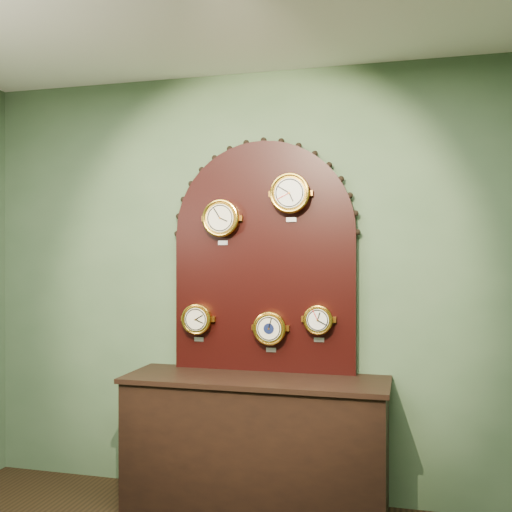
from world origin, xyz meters
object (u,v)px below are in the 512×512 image
(arabic_clock, at_px, (290,193))
(barometer, at_px, (270,328))
(tide_clock, at_px, (318,320))
(hygrometer, at_px, (197,319))
(roman_clock, at_px, (221,218))
(display_board, at_px, (264,249))
(shop_counter, at_px, (255,447))

(arabic_clock, bearing_deg, barometer, 179.62)
(barometer, xyz_separation_m, tide_clock, (0.31, 0.00, 0.06))
(hygrometer, height_order, barometer, hygrometer)
(roman_clock, bearing_deg, hygrometer, 179.62)
(arabic_clock, height_order, barometer, arabic_clock)
(display_board, xyz_separation_m, barometer, (0.06, -0.07, -0.51))
(display_board, bearing_deg, shop_counter, -90.00)
(display_board, relative_size, arabic_clock, 4.97)
(hygrometer, bearing_deg, barometer, -0.05)
(shop_counter, height_order, tide_clock, tide_clock)
(shop_counter, relative_size, barometer, 5.98)
(shop_counter, xyz_separation_m, display_board, (0.00, 0.22, 1.23))
(shop_counter, height_order, display_board, display_board)
(roman_clock, bearing_deg, arabic_clock, -0.03)
(display_board, height_order, tide_clock, display_board)
(barometer, bearing_deg, arabic_clock, -0.38)
(roman_clock, bearing_deg, tide_clock, 0.14)
(display_board, distance_m, tide_clock, 0.58)
(hygrometer, bearing_deg, roman_clock, -0.38)
(arabic_clock, height_order, hygrometer, arabic_clock)
(shop_counter, distance_m, tide_clock, 0.88)
(display_board, relative_size, roman_clock, 5.14)
(display_board, height_order, arabic_clock, display_board)
(hygrometer, xyz_separation_m, tide_clock, (0.81, 0.00, 0.02))
(shop_counter, height_order, hygrometer, hygrometer)
(display_board, distance_m, roman_clock, 0.34)
(shop_counter, xyz_separation_m, arabic_clock, (0.19, 0.15, 1.58))
(arabic_clock, distance_m, tide_clock, 0.82)
(roman_clock, relative_size, tide_clock, 1.24)
(tide_clock, bearing_deg, shop_counter, -157.33)
(shop_counter, xyz_separation_m, tide_clock, (0.37, 0.15, 0.78))
(barometer, bearing_deg, roman_clock, -179.89)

